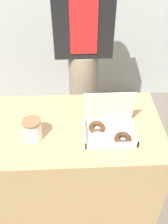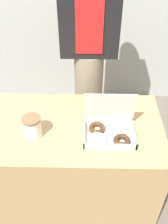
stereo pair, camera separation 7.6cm
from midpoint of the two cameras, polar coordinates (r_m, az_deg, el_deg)
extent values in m
plane|color=#665B51|center=(2.10, -2.78, -17.14)|extent=(14.00, 14.00, 0.00)
cube|color=tan|center=(1.81, -3.14, -11.19)|extent=(1.05, 0.61, 0.71)
cube|color=white|center=(1.49, 4.09, -5.10)|extent=(0.29, 0.21, 0.01)
cube|color=white|center=(1.47, -1.28, -4.67)|extent=(0.01, 0.21, 0.04)
cube|color=white|center=(1.50, 9.43, -4.24)|extent=(0.01, 0.21, 0.04)
cube|color=white|center=(1.41, 4.54, -7.32)|extent=(0.29, 0.01, 0.04)
cube|color=white|center=(1.55, 3.75, -1.87)|extent=(0.29, 0.01, 0.04)
cube|color=white|center=(1.46, 4.02, 1.23)|extent=(0.29, 0.05, 0.20)
torus|color=white|center=(1.44, 1.63, -6.02)|extent=(0.14, 0.14, 0.03)
torus|color=#4C2D19|center=(1.51, 1.38, -3.45)|extent=(0.12, 0.12, 0.03)
torus|color=#422819|center=(1.46, 6.96, -5.82)|extent=(0.11, 0.11, 0.03)
torus|color=silver|center=(1.52, 6.46, -3.25)|extent=(0.12, 0.12, 0.03)
cylinder|color=white|center=(1.47, -12.54, -3.97)|extent=(0.10, 0.10, 0.12)
cylinder|color=brown|center=(1.43, -12.91, -2.10)|extent=(0.10, 0.10, 0.01)
cylinder|color=gray|center=(2.15, -1.17, 2.26)|extent=(0.22, 0.22, 0.88)
cube|color=black|center=(1.79, -1.50, 20.66)|extent=(0.40, 0.18, 0.56)
cube|color=red|center=(1.73, -1.38, 17.85)|extent=(0.18, 0.01, 0.36)
camera|label=1|loc=(0.04, -91.53, -1.31)|focal=42.00mm
camera|label=2|loc=(0.04, 88.47, 1.31)|focal=42.00mm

